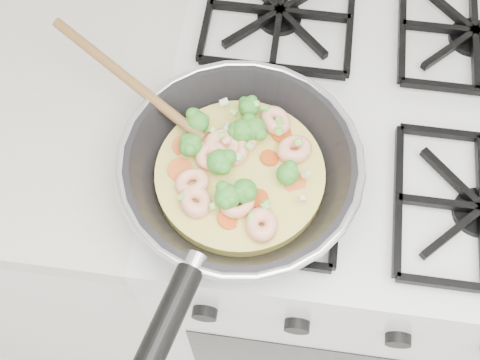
# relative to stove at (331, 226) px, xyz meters

# --- Properties ---
(stove) EXTENTS (0.60, 0.60, 0.92)m
(stove) POSITION_rel_stove_xyz_m (0.00, 0.00, 0.00)
(stove) COLOR silver
(stove) RESTS_ON ground
(skillet) EXTENTS (0.44, 0.50, 0.09)m
(skillet) POSITION_rel_stove_xyz_m (-0.17, -0.16, 0.50)
(skillet) COLOR black
(skillet) RESTS_ON stove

